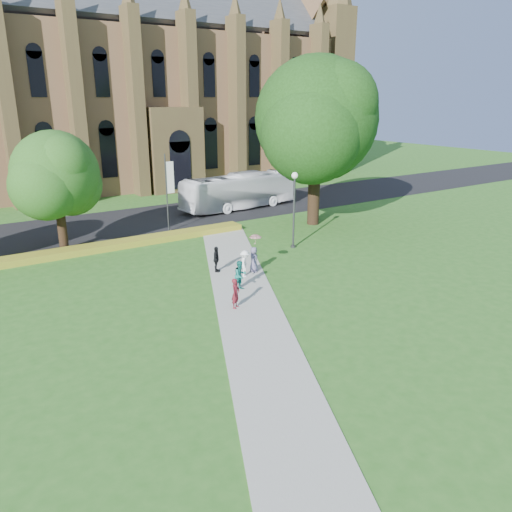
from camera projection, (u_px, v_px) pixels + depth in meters
ground at (254, 301)px, 25.69m from camera, size 160.00×160.00×0.00m
road at (123, 223)px, 41.58m from camera, size 160.00×10.00×0.02m
footpath at (244, 294)px, 26.48m from camera, size 15.58×28.54×0.04m
flower_hedge at (128, 243)px, 35.06m from camera, size 18.00×1.40×0.45m
cathedral at (140, 70)px, 58.56m from camera, size 52.60×18.25×28.00m
streetlamp at (294, 201)px, 33.79m from camera, size 0.44×0.44×5.24m
large_tree at (316, 119)px, 38.71m from camera, size 9.60×9.60×13.20m
street_tree_1 at (55, 174)px, 32.47m from camera, size 5.60×5.60×8.05m
banner_pole_0 at (168, 188)px, 37.84m from camera, size 0.70×0.10×6.00m
tour_coach at (239, 191)px, 46.40m from camera, size 11.87×3.71×3.25m
pedestrian_0 at (236, 293)px, 24.52m from camera, size 0.66×0.62×1.52m
pedestrian_1 at (240, 275)px, 26.81m from camera, size 0.90×0.77×1.64m
pedestrian_2 at (245, 263)px, 28.84m from camera, size 1.05×1.16×1.56m
pedestrian_3 at (216, 259)px, 29.61m from camera, size 0.85×0.96×1.56m
pedestrian_4 at (254, 259)px, 29.64m from camera, size 0.85×0.88×1.52m
parasol at (255, 241)px, 29.49m from camera, size 0.77×0.77×0.63m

